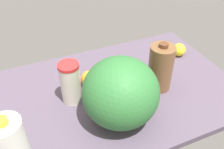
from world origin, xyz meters
TOP-DOWN VIEW (x-y plane):
  - countertop at (0.00, 0.00)cm, footprint 120.00×76.00cm
  - chocolate_milk_jug at (-21.86, 5.62)cm, footprint 11.38×11.38cm
  - watermelon at (3.53, 16.62)cm, footprint 30.39×30.39cm
  - tumbler_cup at (18.84, -1.78)cm, footprint 9.07×9.07cm
  - orange_loose at (8.32, -8.40)cm, footprint 8.01×8.01cm
  - lemon_far_back at (-47.03, -13.37)cm, footprint 7.28×7.28cm

SIDE VIEW (x-z plane):
  - countertop at x=0.00cm, z-range 0.00..3.00cm
  - lemon_far_back at x=-47.03cm, z-range 3.00..10.28cm
  - orange_loose at x=8.32cm, z-range 3.00..11.01cm
  - tumbler_cup at x=18.84cm, z-range 3.04..22.88cm
  - chocolate_milk_jug at x=-21.86cm, z-range 2.22..26.31cm
  - watermelon at x=3.53cm, z-range 3.00..31.19cm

